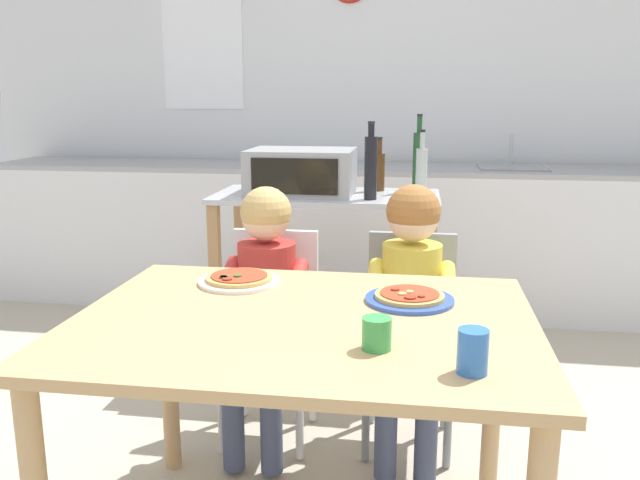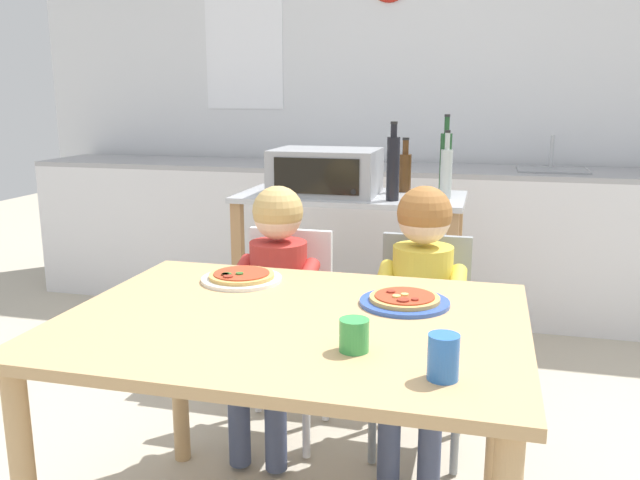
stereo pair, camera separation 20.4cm
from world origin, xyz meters
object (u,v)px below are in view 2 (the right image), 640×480
at_px(bottle_tall_green_wine, 446,172).
at_px(child_in_red_shirt, 274,284).
at_px(child_in_yellow_shirt, 420,289).
at_px(kitchen_island_cart, 350,254).
at_px(bottle_dark_olive_oil, 405,170).
at_px(dining_table, 293,351).
at_px(bottle_squat_spirits, 445,161).
at_px(bottle_brown_beer, 393,167).
at_px(pizza_plate_blue_rimmed, 405,300).
at_px(toaster_oven, 326,172).
at_px(dining_chair_left, 284,317).
at_px(drinking_cup_blue, 443,357).
at_px(pizza_plate_white, 242,277).
at_px(dining_chair_right, 422,327).
at_px(drinking_cup_green, 354,335).

xyz_separation_m(bottle_tall_green_wine, child_in_red_shirt, (-0.57, -0.79, -0.35)).
xyz_separation_m(bottle_tall_green_wine, child_in_yellow_shirt, (-0.03, -0.76, -0.34)).
bearing_deg(child_in_yellow_shirt, kitchen_island_cart, 118.33).
xyz_separation_m(bottle_dark_olive_oil, child_in_yellow_shirt, (0.18, -0.93, -0.32)).
height_order(dining_table, child_in_red_shirt, child_in_red_shirt).
bearing_deg(bottle_dark_olive_oil, bottle_squat_spirits, -1.15).
height_order(bottle_brown_beer, pizza_plate_blue_rimmed, bottle_brown_beer).
relative_size(toaster_oven, child_in_yellow_shirt, 0.49).
bearing_deg(dining_chair_left, drinking_cup_blue, -56.60).
relative_size(kitchen_island_cart, pizza_plate_blue_rimmed, 4.15).
distance_m(bottle_brown_beer, bottle_dark_olive_oil, 0.29).
height_order(bottle_squat_spirits, pizza_plate_white, bottle_squat_spirits).
height_order(dining_chair_left, child_in_yellow_shirt, child_in_yellow_shirt).
bearing_deg(child_in_red_shirt, dining_chair_right, 15.23).
relative_size(kitchen_island_cart, bottle_tall_green_wine, 3.45).
xyz_separation_m(kitchen_island_cart, dining_chair_right, (0.42, -0.66, -0.10)).
relative_size(kitchen_island_cart, dining_table, 0.86).
bearing_deg(bottle_squat_spirits, child_in_red_shirt, -120.07).
distance_m(bottle_brown_beer, drinking_cup_blue, 1.65).
bearing_deg(bottle_squat_spirits, kitchen_island_cart, -161.26).
bearing_deg(dining_chair_right, pizza_plate_blue_rimmed, -90.01).
relative_size(toaster_oven, bottle_dark_olive_oil, 1.88).
bearing_deg(child_in_red_shirt, dining_table, -67.03).
distance_m(pizza_plate_blue_rimmed, drinking_cup_blue, 0.51).
distance_m(kitchen_island_cart, drinking_cup_green, 1.68).
distance_m(bottle_squat_spirits, child_in_yellow_shirt, 1.00).
xyz_separation_m(toaster_oven, dining_table, (0.26, -1.42, -0.33)).
relative_size(bottle_brown_beer, child_in_red_shirt, 0.35).
bearing_deg(drinking_cup_blue, drinking_cup_green, 153.56).
bearing_deg(drinking_cup_blue, dining_chair_left, 123.40).
bearing_deg(dining_chair_right, dining_table, -110.27).
height_order(kitchen_island_cart, pizza_plate_blue_rimmed, kitchen_island_cart).
bearing_deg(dining_table, kitchen_island_cart, 95.56).
distance_m(toaster_oven, dining_chair_left, 0.84).
bearing_deg(pizza_plate_white, kitchen_island_cart, 83.83).
xyz_separation_m(bottle_dark_olive_oil, pizza_plate_white, (-0.36, -1.29, -0.22)).
bearing_deg(drinking_cup_green, dining_chair_left, 116.81).
height_order(toaster_oven, drinking_cup_blue, toaster_oven).
distance_m(bottle_dark_olive_oil, dining_table, 1.62).
xyz_separation_m(bottle_dark_olive_oil, dining_table, (-0.10, -1.58, -0.33)).
bearing_deg(child_in_red_shirt, drinking_cup_blue, -53.26).
relative_size(bottle_dark_olive_oil, pizza_plate_blue_rimmed, 1.02).
bearing_deg(bottle_brown_beer, dining_table, -93.57).
distance_m(bottle_squat_spirits, bottle_tall_green_wine, 0.17).
bearing_deg(dining_chair_left, dining_table, -70.51).
xyz_separation_m(bottle_squat_spirits, dining_table, (-0.29, -1.58, -0.38)).
distance_m(toaster_oven, drinking_cup_green, 1.69).
bearing_deg(pizza_plate_white, bottle_dark_olive_oil, 74.31).
relative_size(pizza_plate_blue_rimmed, drinking_cup_green, 3.32).
bearing_deg(pizza_plate_white, drinking_cup_green, -45.99).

